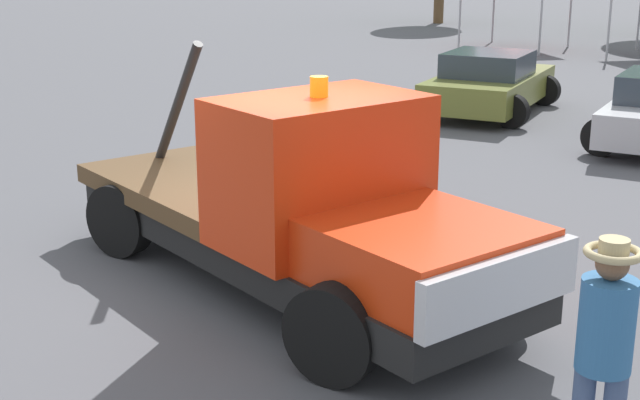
% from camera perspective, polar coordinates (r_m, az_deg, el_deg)
% --- Properties ---
extents(ground_plane, '(160.00, 160.00, 0.00)m').
position_cam_1_polar(ground_plane, '(9.82, -2.44, -5.43)').
color(ground_plane, '#545459').
extents(tow_truck, '(6.42, 3.75, 2.51)m').
position_cam_1_polar(tow_truck, '(9.22, -1.15, -0.75)').
color(tow_truck, black).
rests_on(tow_truck, ground).
extents(person_near_truck, '(0.39, 0.39, 1.76)m').
position_cam_1_polar(person_near_truck, '(6.38, 17.77, -8.56)').
color(person_near_truck, '#475B84').
rests_on(person_near_truck, ground).
extents(parked_car_olive, '(2.80, 4.40, 1.34)m').
position_cam_1_polar(parked_car_olive, '(19.71, 10.77, 7.35)').
color(parked_car_olive, olive).
rests_on(parked_car_olive, ground).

